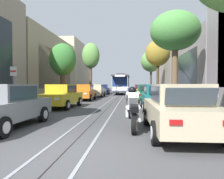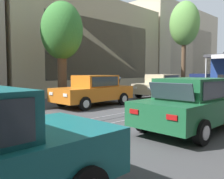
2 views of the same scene
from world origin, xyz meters
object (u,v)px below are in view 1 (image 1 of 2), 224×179
parked_car_navy_fifth_left (103,89)px  motorcycle_with_rider (132,108)px  parked_car_silver_far_right (138,88)px  parked_car_grey_near_left (4,106)px  parked_car_beige_fourth_left (96,90)px  parked_car_navy_sixth_right (139,89)px  fire_hydrant (31,103)px  street_sign_post (14,84)px  street_tree_kerb_left_mid (91,56)px  street_tree_kerb_right_mid (158,53)px  cable_car_trolley (121,84)px  parked_car_teal_second_right (158,97)px  parked_car_yellow_second_left (61,96)px  street_tree_kerb_right_second (175,32)px  parked_car_orange_mid_left (84,92)px  parked_car_yellow_fourth_right (144,91)px  parked_car_beige_near_right (178,109)px  parked_car_green_mid_right (146,93)px  street_tree_kerb_right_fourth (151,61)px  street_tree_kerb_left_second (63,61)px  parked_car_maroon_fifth_right (141,90)px

parked_car_navy_fifth_left → motorcycle_with_rider: bearing=-80.0°
parked_car_silver_far_right → parked_car_grey_near_left: bearing=-99.5°
parked_car_beige_fourth_left → parked_car_navy_sixth_right: size_ratio=1.00×
fire_hydrant → street_sign_post: bearing=-92.3°
parked_car_silver_far_right → street_tree_kerb_left_mid: 13.58m
parked_car_navy_fifth_left → street_tree_kerb_right_mid: street_tree_kerb_right_mid is taller
parked_car_beige_fourth_left → cable_car_trolley: (2.88, 7.81, 0.86)m
parked_car_teal_second_right → motorcycle_with_rider: (-1.56, -5.47, -0.03)m
parked_car_yellow_second_left → street_tree_kerb_right_second: bearing=22.8°
parked_car_orange_mid_left → parked_car_beige_fourth_left: bearing=87.8°
street_tree_kerb_left_mid → motorcycle_with_rider: (6.55, -26.13, -5.40)m
parked_car_navy_fifth_left → parked_car_yellow_fourth_right: size_ratio=0.99×
parked_car_navy_sixth_right → parked_car_beige_near_right: bearing=-90.0°
parked_car_beige_near_right → parked_car_green_mid_right: bearing=90.4°
street_tree_kerb_right_fourth → parked_car_silver_far_right: bearing=112.8°
parked_car_teal_second_right → parked_car_yellow_fourth_right: bearing=90.1°
cable_car_trolley → fire_hydrant: 22.56m
street_tree_kerb_right_fourth → parked_car_yellow_fourth_right: bearing=-98.9°
fire_hydrant → parked_car_silver_far_right: bearing=76.5°
parked_car_yellow_fourth_right → street_tree_kerb_right_fourth: street_tree_kerb_right_fourth is taller
street_tree_kerb_right_second → street_sign_post: (-9.62, -6.75, -4.19)m
parked_car_beige_near_right → parked_car_navy_sixth_right: 29.69m
parked_car_silver_far_right → street_tree_kerb_left_second: street_tree_kerb_left_second is taller
parked_car_navy_fifth_left → parked_car_silver_far_right: size_ratio=1.00×
parked_car_teal_second_right → parked_car_silver_far_right: bearing=90.4°
parked_car_maroon_fifth_right → fire_hydrant: (-7.49, -18.63, -0.38)m
parked_car_navy_fifth_left → parked_car_yellow_fourth_right: 10.28m
parked_car_silver_far_right → street_tree_kerb_right_second: (2.12, -25.85, 4.99)m
parked_car_yellow_fourth_right → parked_car_maroon_fifth_right: 6.07m
street_tree_kerb_right_second → cable_car_trolley: size_ratio=0.82×
parked_car_maroon_fifth_right → street_tree_kerb_right_mid: (1.95, -3.89, 4.72)m
parked_car_maroon_fifth_right → street_tree_kerb_left_mid: (-7.97, 2.59, 5.36)m
street_tree_kerb_left_second → street_tree_kerb_right_mid: street_tree_kerb_right_mid is taller
parked_car_beige_fourth_left → street_tree_kerb_right_fourth: (8.04, 11.34, 4.93)m
street_tree_kerb_right_mid → street_tree_kerb_right_fourth: size_ratio=0.94×
parked_car_beige_fourth_left → street_tree_kerb_left_second: 7.57m
street_tree_kerb_right_mid → parked_car_silver_far_right: bearing=97.1°
parked_car_yellow_second_left → fire_hydrant: size_ratio=5.24×
parked_car_silver_far_right → cable_car_trolley: (-2.94, -8.81, 0.86)m
parked_car_beige_fourth_left → parked_car_orange_mid_left: bearing=-92.2°
fire_hydrant → parked_car_orange_mid_left: bearing=80.6°
street_tree_kerb_right_second → street_tree_kerb_right_fourth: size_ratio=0.97×
parked_car_navy_sixth_right → street_tree_kerb_left_mid: size_ratio=0.53×
street_tree_kerb_left_mid → cable_car_trolley: (4.96, 0.85, -4.50)m
parked_car_orange_mid_left → cable_car_trolley: bearing=77.3°
parked_car_beige_near_right → street_tree_kerb_left_second: 15.67m
parked_car_yellow_second_left → street_tree_kerb_right_second: (8.21, 3.45, 4.99)m
parked_car_green_mid_right → parked_car_maroon_fifth_right: bearing=89.8°
street_tree_kerb_right_second → parked_car_navy_sixth_right: bearing=96.0°
parked_car_beige_near_right → parked_car_green_mid_right: 12.31m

